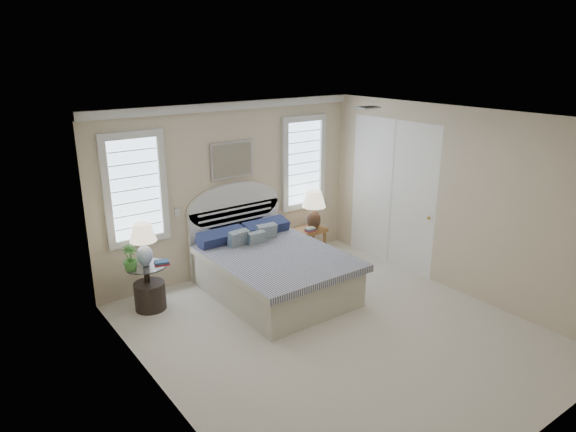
# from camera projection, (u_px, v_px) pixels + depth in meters

# --- Properties ---
(floor) EXTENTS (4.50, 5.00, 0.01)m
(floor) POSITION_uv_depth(u_px,v_px,m) (335.00, 332.00, 6.54)
(floor) COLOR beige
(floor) RESTS_ON ground
(ceiling) EXTENTS (4.50, 5.00, 0.01)m
(ceiling) POSITION_uv_depth(u_px,v_px,m) (342.00, 118.00, 5.72)
(ceiling) COLOR silver
(ceiling) RESTS_ON wall_back
(wall_back) EXTENTS (4.50, 0.02, 2.70)m
(wall_back) POSITION_uv_depth(u_px,v_px,m) (232.00, 189.00, 8.05)
(wall_back) COLOR beige
(wall_back) RESTS_ON floor
(wall_left) EXTENTS (0.02, 5.00, 2.70)m
(wall_left) POSITION_uv_depth(u_px,v_px,m) (160.00, 280.00, 4.86)
(wall_left) COLOR beige
(wall_left) RESTS_ON floor
(wall_right) EXTENTS (0.02, 5.00, 2.70)m
(wall_right) POSITION_uv_depth(u_px,v_px,m) (455.00, 201.00, 7.40)
(wall_right) COLOR beige
(wall_right) RESTS_ON floor
(crown_molding) EXTENTS (4.50, 0.08, 0.12)m
(crown_molding) POSITION_uv_depth(u_px,v_px,m) (231.00, 106.00, 7.62)
(crown_molding) COLOR silver
(crown_molding) RESTS_ON wall_back
(hvac_vent) EXTENTS (0.30, 0.20, 0.02)m
(hvac_vent) POSITION_uv_depth(u_px,v_px,m) (368.00, 107.00, 7.01)
(hvac_vent) COLOR #B2B2B2
(hvac_vent) RESTS_ON ceiling
(switch_plate) EXTENTS (0.08, 0.01, 0.12)m
(switch_plate) POSITION_uv_depth(u_px,v_px,m) (177.00, 212.00, 7.56)
(switch_plate) COLOR silver
(switch_plate) RESTS_ON wall_back
(window_left) EXTENTS (0.90, 0.06, 1.60)m
(window_left) POSITION_uv_depth(u_px,v_px,m) (135.00, 189.00, 7.08)
(window_left) COLOR #A8C0D6
(window_left) RESTS_ON wall_back
(window_right) EXTENTS (0.90, 0.06, 1.60)m
(window_right) POSITION_uv_depth(u_px,v_px,m) (303.00, 163.00, 8.74)
(window_right) COLOR #A8C0D6
(window_right) RESTS_ON wall_back
(painting) EXTENTS (0.74, 0.04, 0.58)m
(painting) POSITION_uv_depth(u_px,v_px,m) (232.00, 160.00, 7.87)
(painting) COLOR silver
(painting) RESTS_ON wall_back
(closet_door) EXTENTS (0.02, 1.80, 2.40)m
(closet_door) POSITION_uv_depth(u_px,v_px,m) (391.00, 194.00, 8.35)
(closet_door) COLOR white
(closet_door) RESTS_ON floor
(bed) EXTENTS (1.72, 2.28, 1.47)m
(bed) POSITION_uv_depth(u_px,v_px,m) (270.00, 267.00, 7.54)
(bed) COLOR beige
(bed) RESTS_ON floor
(side_table_left) EXTENTS (0.56, 0.56, 0.63)m
(side_table_left) POSITION_uv_depth(u_px,v_px,m) (147.00, 282.00, 7.07)
(side_table_left) COLOR black
(side_table_left) RESTS_ON floor
(nightstand_right) EXTENTS (0.50, 0.40, 0.53)m
(nightstand_right) POSITION_uv_depth(u_px,v_px,m) (310.00, 236.00, 8.81)
(nightstand_right) COLOR olive
(nightstand_right) RESTS_ON floor
(floor_pot) EXTENTS (0.48, 0.48, 0.39)m
(floor_pot) POSITION_uv_depth(u_px,v_px,m) (150.00, 296.00, 7.08)
(floor_pot) COLOR black
(floor_pot) RESTS_ON floor
(lamp_left) EXTENTS (0.46, 0.46, 0.59)m
(lamp_left) POSITION_uv_depth(u_px,v_px,m) (143.00, 240.00, 6.92)
(lamp_left) COLOR white
(lamp_left) RESTS_ON side_table_left
(lamp_right) EXTENTS (0.51, 0.51, 0.66)m
(lamp_right) POSITION_uv_depth(u_px,v_px,m) (314.00, 206.00, 8.65)
(lamp_right) COLOR black
(lamp_right) RESTS_ON nightstand_right
(potted_plant) EXTENTS (0.22, 0.22, 0.35)m
(potted_plant) POSITION_uv_depth(u_px,v_px,m) (130.00, 258.00, 6.78)
(potted_plant) COLOR #2A6629
(potted_plant) RESTS_ON side_table_left
(books_left) EXTENTS (0.23, 0.20, 0.05)m
(books_left) POSITION_uv_depth(u_px,v_px,m) (162.00, 263.00, 7.01)
(books_left) COLOR maroon
(books_left) RESTS_ON side_table_left
(books_right) EXTENTS (0.17, 0.12, 0.07)m
(books_right) POSITION_uv_depth(u_px,v_px,m) (310.00, 229.00, 8.60)
(books_right) COLOR maroon
(books_right) RESTS_ON nightstand_right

